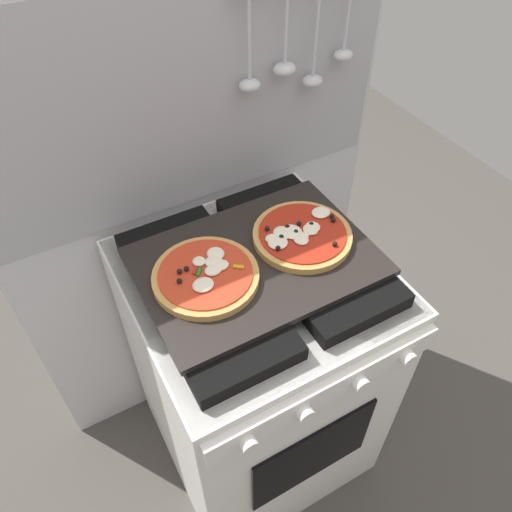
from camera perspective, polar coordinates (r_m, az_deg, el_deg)
The scene contains 6 objects.
ground_plane at distance 1.92m, azimuth -0.00°, elevation -19.59°, with size 4.00×4.00×0.00m, color #4C4742.
kitchen_backsplash at distance 1.46m, azimuth -6.33°, elevation 4.46°, with size 1.10×0.09×1.55m.
stove at distance 1.52m, azimuth 0.03°, elevation -12.60°, with size 0.60×0.64×0.90m.
baking_tray at distance 1.16m, azimuth -0.00°, elevation -0.62°, with size 0.54×0.38×0.02m, color black.
pizza_left at distance 1.11m, azimuth -5.77°, elevation -2.13°, with size 0.24×0.24×0.03m.
pizza_right at distance 1.20m, azimuth 5.22°, elevation 2.42°, with size 0.24×0.24×0.03m.
Camera 1 is at (-0.39, -0.70, 1.75)m, focal length 35.13 mm.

